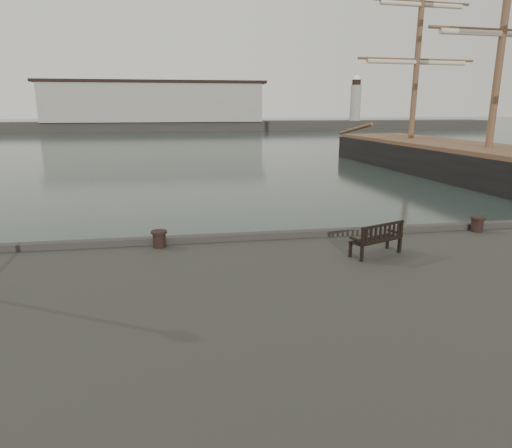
{
  "coord_description": "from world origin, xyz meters",
  "views": [
    {
      "loc": [
        -3.39,
        -12.77,
        5.33
      ],
      "look_at": [
        -1.31,
        -0.5,
        2.1
      ],
      "focal_mm": 32.0,
      "sensor_mm": 36.0,
      "label": 1
    }
  ],
  "objects_px": {
    "bench": "(376,245)",
    "bollard_left": "(159,239)",
    "bollard_right": "(477,224)",
    "tall_ship_main": "(485,171)"
  },
  "relations": [
    {
      "from": "bench",
      "to": "bollard_left",
      "type": "distance_m",
      "value": 5.82
    },
    {
      "from": "bollard_left",
      "to": "bollard_right",
      "type": "bearing_deg",
      "value": 0.0
    },
    {
      "from": "tall_ship_main",
      "to": "bollard_right",
      "type": "bearing_deg",
      "value": -130.86
    },
    {
      "from": "bench",
      "to": "bollard_right",
      "type": "height_order",
      "value": "bench"
    },
    {
      "from": "bench",
      "to": "tall_ship_main",
      "type": "relative_size",
      "value": 0.04
    },
    {
      "from": "bench",
      "to": "bollard_right",
      "type": "bearing_deg",
      "value": -0.18
    },
    {
      "from": "bollard_left",
      "to": "bench",
      "type": "bearing_deg",
      "value": -16.36
    },
    {
      "from": "bollard_left",
      "to": "tall_ship_main",
      "type": "bearing_deg",
      "value": 37.8
    },
    {
      "from": "bench",
      "to": "bollard_left",
      "type": "height_order",
      "value": "bench"
    },
    {
      "from": "bollard_left",
      "to": "bollard_right",
      "type": "height_order",
      "value": "same"
    }
  ]
}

